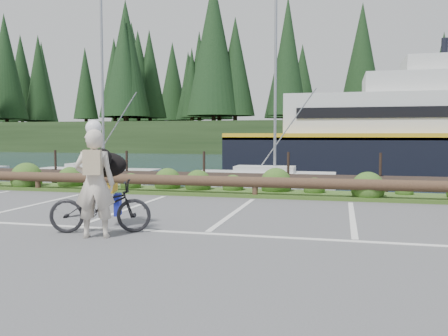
{
  "coord_description": "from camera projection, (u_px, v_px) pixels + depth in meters",
  "views": [
    {
      "loc": [
        2.35,
        -8.49,
        1.78
      ],
      "look_at": [
        0.02,
        0.89,
        1.1
      ],
      "focal_mm": 38.0,
      "sensor_mm": 36.0,
      "label": 1
    }
  ],
  "objects": [
    {
      "name": "ground",
      "position": [
        212.0,
        229.0,
        8.91
      ],
      "size": [
        72.0,
        72.0,
        0.0
      ],
      "primitive_type": "plane",
      "color": "#4E4F51"
    },
    {
      "name": "harbor_backdrop",
      "position": [
        331.0,
        145.0,
        84.82
      ],
      "size": [
        170.0,
        160.0,
        30.0
      ],
      "color": "#192B3D",
      "rests_on": "ground"
    },
    {
      "name": "vegetation_strip",
      "position": [
        259.0,
        193.0,
        14.04
      ],
      "size": [
        34.0,
        1.6,
        0.1
      ],
      "primitive_type": "cube",
      "color": "#3D5B21",
      "rests_on": "ground"
    },
    {
      "name": "log_rail",
      "position": [
        255.0,
        198.0,
        13.36
      ],
      "size": [
        32.0,
        0.3,
        0.6
      ],
      "primitive_type": null,
      "color": "#443021",
      "rests_on": "ground"
    },
    {
      "name": "bicycle",
      "position": [
        100.0,
        206.0,
        8.6
      ],
      "size": [
        1.93,
        1.14,
        0.96
      ],
      "primitive_type": "imported",
      "rotation": [
        0.0,
        0.0,
        1.87
      ],
      "color": "black",
      "rests_on": "ground"
    },
    {
      "name": "cyclist",
      "position": [
        95.0,
        184.0,
        8.14
      ],
      "size": [
        0.79,
        0.63,
        1.88
      ],
      "primitive_type": "imported",
      "rotation": [
        0.0,
        0.0,
        3.44
      ],
      "color": "beige",
      "rests_on": "ground"
    },
    {
      "name": "dog",
      "position": [
        106.0,
        165.0,
        9.13
      ],
      "size": [
        0.64,
        0.93,
        0.49
      ],
      "primitive_type": "ellipsoid",
      "rotation": [
        0.0,
        0.0,
        1.87
      ],
      "color": "black",
      "rests_on": "bicycle"
    }
  ]
}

